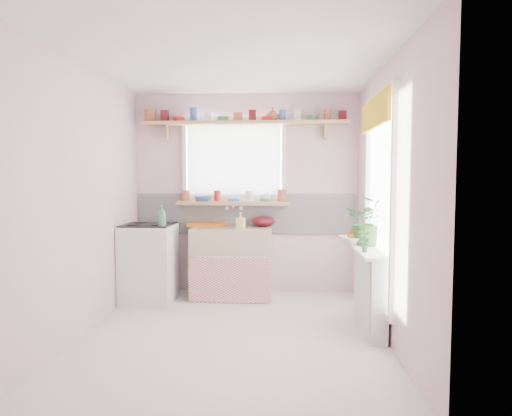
{
  "coord_description": "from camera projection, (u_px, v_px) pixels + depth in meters",
  "views": [
    {
      "loc": [
        0.46,
        -4.14,
        1.47
      ],
      "look_at": [
        0.19,
        0.55,
        1.14
      ],
      "focal_mm": 32.0,
      "sensor_mm": 36.0,
      "label": 1
    }
  ],
  "objects": [
    {
      "name": "room",
      "position": [
        301.0,
        185.0,
        4.98
      ],
      "size": [
        3.2,
        3.2,
        3.2
      ],
      "color": "silver",
      "rests_on": "ground"
    },
    {
      "name": "sink_unit",
      "position": [
        232.0,
        262.0,
        5.52
      ],
      "size": [
        0.95,
        0.65,
        1.11
      ],
      "color": "white",
      "rests_on": "ground"
    },
    {
      "name": "cooker",
      "position": [
        149.0,
        263.0,
        5.33
      ],
      "size": [
        0.58,
        0.58,
        0.93
      ],
      "color": "white",
      "rests_on": "ground"
    },
    {
      "name": "radiator_ledge",
      "position": [
        370.0,
        289.0,
        4.35
      ],
      "size": [
        0.22,
        0.95,
        0.78
      ],
      "color": "white",
      "rests_on": "ground"
    },
    {
      "name": "windowsill",
      "position": [
        233.0,
        203.0,
        5.66
      ],
      "size": [
        1.4,
        0.22,
        0.04
      ],
      "primitive_type": "cube",
      "color": "tan",
      "rests_on": "room"
    },
    {
      "name": "pine_shelf",
      "position": [
        245.0,
        123.0,
        5.57
      ],
      "size": [
        2.52,
        0.24,
        0.04
      ],
      "primitive_type": "cube",
      "color": "tan",
      "rests_on": "room"
    },
    {
      "name": "shelf_crockery",
      "position": [
        245.0,
        117.0,
        5.57
      ],
      "size": [
        2.47,
        0.11,
        0.12
      ],
      "color": "#A55133",
      "rests_on": "pine_shelf"
    },
    {
      "name": "sill_crockery",
      "position": [
        232.0,
        197.0,
        5.65
      ],
      "size": [
        1.35,
        0.11,
        0.12
      ],
      "color": "#A55133",
      "rests_on": "windowsill"
    },
    {
      "name": "dish_tray",
      "position": [
        207.0,
        224.0,
        5.7
      ],
      "size": [
        0.47,
        0.38,
        0.04
      ],
      "primitive_type": "cube",
      "rotation": [
        0.0,
        0.0,
        -0.14
      ],
      "color": "orange",
      "rests_on": "sink_unit"
    },
    {
      "name": "colander",
      "position": [
        263.0,
        221.0,
        5.63
      ],
      "size": [
        0.38,
        0.38,
        0.13
      ],
      "primitive_type": "ellipsoid",
      "rotation": [
        0.0,
        0.0,
        -0.4
      ],
      "color": "maroon",
      "rests_on": "sink_unit"
    },
    {
      "name": "jade_plant",
      "position": [
        369.0,
        221.0,
        4.58
      ],
      "size": [
        0.53,
        0.49,
        0.49
      ],
      "primitive_type": "imported",
      "rotation": [
        0.0,
        0.0,
        -0.26
      ],
      "color": "#2E6327",
      "rests_on": "radiator_ledge"
    },
    {
      "name": "fruit_bowl",
      "position": [
        355.0,
        240.0,
        4.68
      ],
      "size": [
        0.39,
        0.39,
        0.08
      ],
      "primitive_type": "imported",
      "rotation": [
        0.0,
        0.0,
        0.25
      ],
      "color": "white",
      "rests_on": "radiator_ledge"
    },
    {
      "name": "herb_pot",
      "position": [
        364.0,
        240.0,
        4.18
      ],
      "size": [
        0.13,
        0.11,
        0.21
      ],
      "primitive_type": "imported",
      "rotation": [
        0.0,
        0.0,
        -0.32
      ],
      "color": "#356528",
      "rests_on": "radiator_ledge"
    },
    {
      "name": "soap_bottle_sink",
      "position": [
        241.0,
        221.0,
        5.29
      ],
      "size": [
        0.11,
        0.11,
        0.2
      ],
      "primitive_type": "imported",
      "rotation": [
        0.0,
        0.0,
        -0.26
      ],
      "color": "#EDEE69",
      "rests_on": "sink_unit"
    },
    {
      "name": "sill_cup",
      "position": [
        266.0,
        198.0,
        5.69
      ],
      "size": [
        0.13,
        0.13,
        0.09
      ],
      "primitive_type": "imported",
      "rotation": [
        0.0,
        0.0,
        0.2
      ],
      "color": "white",
      "rests_on": "windowsill"
    },
    {
      "name": "sill_bowl",
      "position": [
        203.0,
        199.0,
        5.62
      ],
      "size": [
        0.23,
        0.23,
        0.06
      ],
      "primitive_type": "imported",
      "rotation": [
        0.0,
        0.0,
        -0.14
      ],
      "color": "#2F4F9B",
      "rests_on": "windowsill"
    },
    {
      "name": "shelf_vase",
      "position": [
        273.0,
        114.0,
        5.56
      ],
      "size": [
        0.16,
        0.16,
        0.17
      ],
      "primitive_type": "imported",
      "rotation": [
        0.0,
        0.0,
        -0.01
      ],
      "color": "brown",
      "rests_on": "pine_shelf"
    },
    {
      "name": "cooker_bottle",
      "position": [
        162.0,
        216.0,
        5.06
      ],
      "size": [
        0.11,
        0.11,
        0.24
      ],
      "primitive_type": "imported",
      "rotation": [
        0.0,
        0.0,
        -0.24
      ],
      "color": "#448953",
      "rests_on": "cooker"
    },
    {
      "name": "fruit",
      "position": [
        356.0,
        234.0,
        4.68
      ],
      "size": [
        0.2,
        0.14,
        0.1
      ],
      "color": "orange",
      "rests_on": "fruit_bowl"
    }
  ]
}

